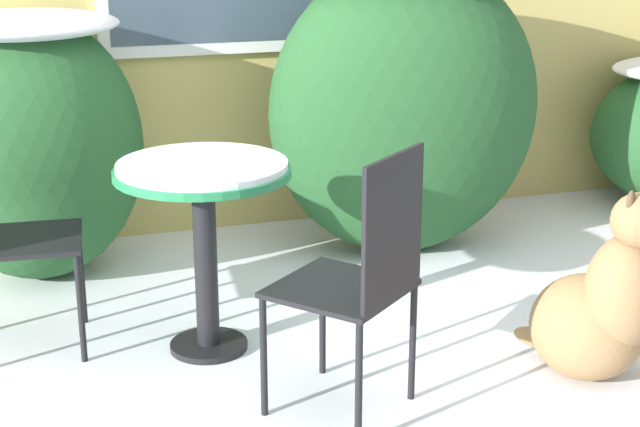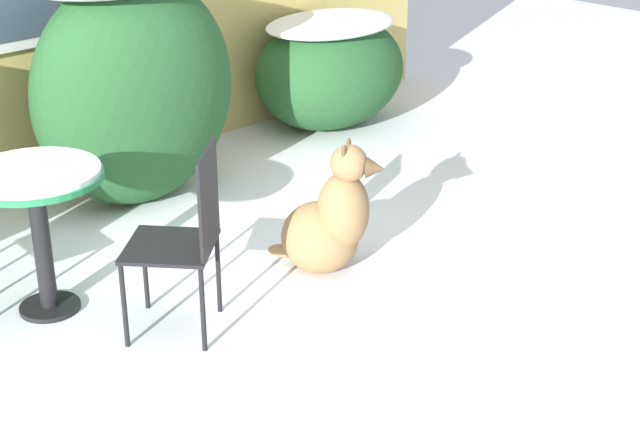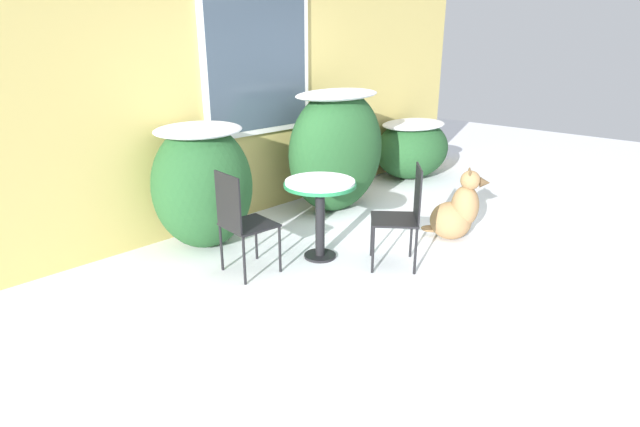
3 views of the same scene
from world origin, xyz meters
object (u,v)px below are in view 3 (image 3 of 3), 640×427
dog (457,213)px  patio_chair_near_table (241,220)px  patio_chair_far_side (403,213)px  patio_table (320,196)px

dog → patio_chair_near_table: bearing=124.0°
patio_chair_far_side → patio_chair_near_table: bearing=-78.7°
patio_table → patio_chair_far_side: bearing=-59.5°
patio_table → dog: size_ratio=1.00×
patio_table → dog: 1.51m
patio_chair_near_table → patio_table: bearing=-103.5°
patio_table → patio_chair_near_table: bearing=161.2°
patio_table → patio_chair_near_table: (-0.72, 0.24, -0.10)m
patio_chair_near_table → dog: patio_chair_near_table is taller
patio_table → dog: (1.30, -0.69, -0.33)m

